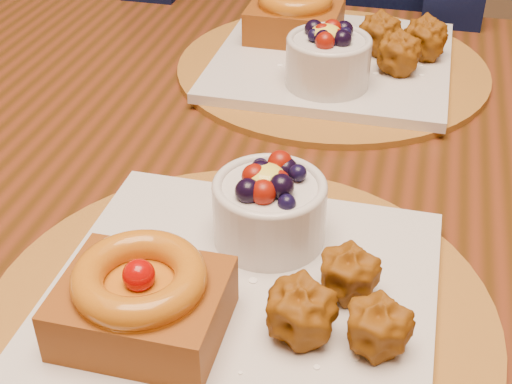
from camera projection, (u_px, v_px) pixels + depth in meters
dining_table at (295, 226)px, 0.75m from camera, size 1.60×0.90×0.76m
place_setting_near at (237, 288)px, 0.52m from camera, size 0.38×0.38×0.09m
place_setting_far at (330, 52)px, 0.86m from camera, size 0.38×0.38×0.09m
chair_far at (306, 104)px, 1.41m from camera, size 0.52×0.52×0.86m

